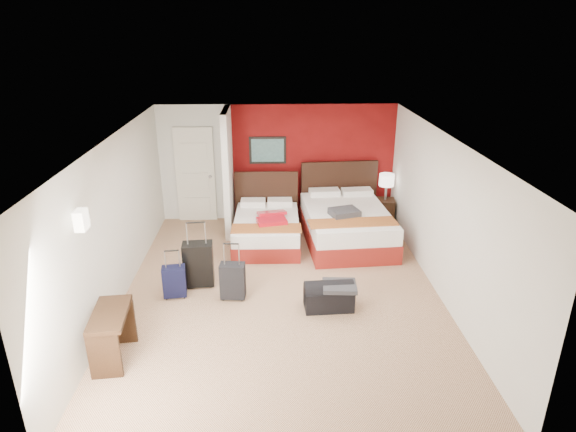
{
  "coord_description": "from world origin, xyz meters",
  "views": [
    {
      "loc": [
        -0.17,
        -6.88,
        4.05
      ],
      "look_at": [
        0.13,
        0.8,
        1.0
      ],
      "focal_mm": 30.47,
      "sensor_mm": 36.0,
      "label": 1
    }
  ],
  "objects_px": {
    "suitcase_navy": "(175,283)",
    "desk": "(113,336)",
    "nightstand": "(384,212)",
    "bed_left": "(267,231)",
    "suitcase_black": "(199,265)",
    "duffel_bag": "(329,297)",
    "suitcase_charcoal": "(233,282)",
    "red_suitcase_open": "(272,218)",
    "bed_right": "(346,226)",
    "table_lamp": "(386,187)"
  },
  "relations": [
    {
      "from": "bed_left",
      "to": "nightstand",
      "type": "relative_size",
      "value": 3.19
    },
    {
      "from": "suitcase_black",
      "to": "duffel_bag",
      "type": "relative_size",
      "value": 0.99
    },
    {
      "from": "table_lamp",
      "to": "duffel_bag",
      "type": "xyz_separation_m",
      "value": [
        -1.57,
        -3.27,
        -0.66
      ]
    },
    {
      "from": "suitcase_navy",
      "to": "desk",
      "type": "relative_size",
      "value": 0.59
    },
    {
      "from": "table_lamp",
      "to": "suitcase_charcoal",
      "type": "xyz_separation_m",
      "value": [
        -3.04,
        -2.92,
        -0.56
      ]
    },
    {
      "from": "bed_right",
      "to": "suitcase_navy",
      "type": "bearing_deg",
      "value": -150.41
    },
    {
      "from": "suitcase_charcoal",
      "to": "nightstand",
      "type": "bearing_deg",
      "value": 48.95
    },
    {
      "from": "duffel_bag",
      "to": "table_lamp",
      "type": "bearing_deg",
      "value": 61.55
    },
    {
      "from": "suitcase_navy",
      "to": "duffel_bag",
      "type": "distance_m",
      "value": 2.42
    },
    {
      "from": "suitcase_black",
      "to": "suitcase_charcoal",
      "type": "relative_size",
      "value": 1.28
    },
    {
      "from": "duffel_bag",
      "to": "desk",
      "type": "distance_m",
      "value": 3.09
    },
    {
      "from": "red_suitcase_open",
      "to": "duffel_bag",
      "type": "relative_size",
      "value": 1.01
    },
    {
      "from": "suitcase_charcoal",
      "to": "duffel_bag",
      "type": "distance_m",
      "value": 1.51
    },
    {
      "from": "red_suitcase_open",
      "to": "suitcase_black",
      "type": "xyz_separation_m",
      "value": [
        -1.21,
        -1.5,
        -0.22
      ]
    },
    {
      "from": "bed_right",
      "to": "nightstand",
      "type": "bearing_deg",
      "value": 38.32
    },
    {
      "from": "suitcase_black",
      "to": "nightstand",
      "type": "bearing_deg",
      "value": 30.46
    },
    {
      "from": "bed_right",
      "to": "suitcase_black",
      "type": "distance_m",
      "value": 3.13
    },
    {
      "from": "nightstand",
      "to": "table_lamp",
      "type": "xyz_separation_m",
      "value": [
        0.0,
        0.0,
        0.56
      ]
    },
    {
      "from": "nightstand",
      "to": "desk",
      "type": "height_order",
      "value": "desk"
    },
    {
      "from": "nightstand",
      "to": "duffel_bag",
      "type": "xyz_separation_m",
      "value": [
        -1.57,
        -3.27,
        -0.1
      ]
    },
    {
      "from": "suitcase_charcoal",
      "to": "table_lamp",
      "type": "bearing_deg",
      "value": 48.95
    },
    {
      "from": "red_suitcase_open",
      "to": "desk",
      "type": "distance_m",
      "value": 3.96
    },
    {
      "from": "suitcase_black",
      "to": "table_lamp",
      "type": "bearing_deg",
      "value": 30.46
    },
    {
      "from": "bed_right",
      "to": "desk",
      "type": "relative_size",
      "value": 2.67
    },
    {
      "from": "bed_right",
      "to": "duffel_bag",
      "type": "height_order",
      "value": "bed_right"
    },
    {
      "from": "bed_left",
      "to": "bed_right",
      "type": "distance_m",
      "value": 1.57
    },
    {
      "from": "nightstand",
      "to": "suitcase_navy",
      "type": "distance_m",
      "value": 4.88
    },
    {
      "from": "suitcase_black",
      "to": "suitcase_charcoal",
      "type": "height_order",
      "value": "suitcase_black"
    },
    {
      "from": "table_lamp",
      "to": "duffel_bag",
      "type": "distance_m",
      "value": 3.69
    },
    {
      "from": "table_lamp",
      "to": "suitcase_navy",
      "type": "height_order",
      "value": "table_lamp"
    },
    {
      "from": "nightstand",
      "to": "table_lamp",
      "type": "distance_m",
      "value": 0.56
    },
    {
      "from": "bed_right",
      "to": "desk",
      "type": "xyz_separation_m",
      "value": [
        -3.51,
        -3.51,
        0.01
      ]
    },
    {
      "from": "nightstand",
      "to": "desk",
      "type": "relative_size",
      "value": 0.67
    },
    {
      "from": "desk",
      "to": "red_suitcase_open",
      "type": "bearing_deg",
      "value": 53.68
    },
    {
      "from": "bed_left",
      "to": "desk",
      "type": "relative_size",
      "value": 2.13
    },
    {
      "from": "red_suitcase_open",
      "to": "suitcase_black",
      "type": "height_order",
      "value": "suitcase_black"
    },
    {
      "from": "bed_right",
      "to": "suitcase_navy",
      "type": "xyz_separation_m",
      "value": [
        -3.01,
        -1.99,
        -0.09
      ]
    },
    {
      "from": "bed_left",
      "to": "suitcase_black",
      "type": "xyz_separation_m",
      "value": [
        -1.11,
        -1.6,
        0.09
      ]
    },
    {
      "from": "nightstand",
      "to": "suitcase_charcoal",
      "type": "distance_m",
      "value": 4.22
    },
    {
      "from": "nightstand",
      "to": "bed_left",
      "type": "bearing_deg",
      "value": -152.63
    },
    {
      "from": "red_suitcase_open",
      "to": "suitcase_navy",
      "type": "xyz_separation_m",
      "value": [
        -1.55,
        -1.86,
        -0.34
      ]
    },
    {
      "from": "bed_right",
      "to": "nightstand",
      "type": "distance_m",
      "value": 1.28
    },
    {
      "from": "suitcase_black",
      "to": "suitcase_charcoal",
      "type": "distance_m",
      "value": 0.73
    },
    {
      "from": "red_suitcase_open",
      "to": "nightstand",
      "type": "bearing_deg",
      "value": 10.96
    },
    {
      "from": "bed_left",
      "to": "duffel_bag",
      "type": "bearing_deg",
      "value": -67.28
    },
    {
      "from": "red_suitcase_open",
      "to": "suitcase_navy",
      "type": "bearing_deg",
      "value": -140.99
    },
    {
      "from": "suitcase_charcoal",
      "to": "desk",
      "type": "relative_size",
      "value": 0.67
    },
    {
      "from": "nightstand",
      "to": "desk",
      "type": "distance_m",
      "value": 6.24
    },
    {
      "from": "desk",
      "to": "bed_right",
      "type": "bearing_deg",
      "value": 39.84
    },
    {
      "from": "nightstand",
      "to": "desk",
      "type": "bearing_deg",
      "value": -127.63
    }
  ]
}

